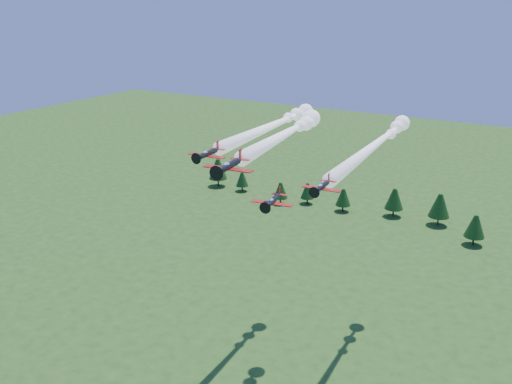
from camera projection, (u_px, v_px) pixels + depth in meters
The scene contains 5 objects.
plane_lead at pixel (287, 133), 108.68m from camera, with size 10.15×44.27×3.70m.
plane_left at pixel (275, 124), 123.67m from camera, with size 7.78×49.45×3.70m.
plane_right at pixel (378, 143), 119.30m from camera, with size 8.31×59.30×3.70m.
plane_slot at pixel (273, 201), 106.84m from camera, with size 8.00×8.74×2.79m.
treeline at pixel (416, 207), 199.19m from camera, with size 168.69×18.64×11.91m.
Camera 1 is at (46.01, -79.58, 76.07)m, focal length 40.00 mm.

